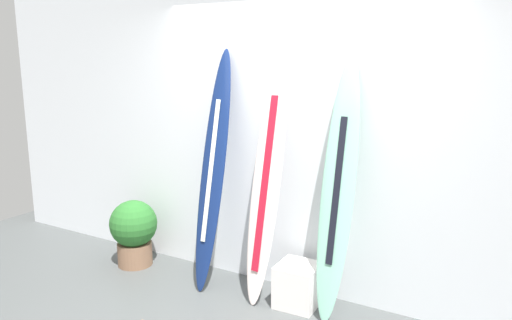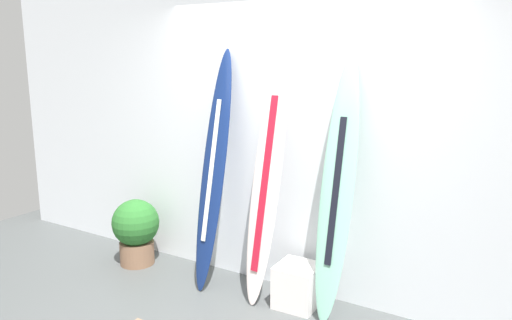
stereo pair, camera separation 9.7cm
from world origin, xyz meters
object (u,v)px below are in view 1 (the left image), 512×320
Objects in this scene: surfboard_ivory at (266,184)px; potted_plant at (134,230)px; surfboard_navy at (213,171)px; surfboard_seafoam at (338,191)px; display_block_left at (298,285)px.

potted_plant is at bearing -177.09° from surfboard_ivory.
surfboard_navy reaches higher than surfboard_seafoam.
display_block_left is at bearing 2.45° from potted_plant.
surfboard_seafoam is 3.10× the size of potted_plant.
surfboard_ivory is 1.59m from potted_plant.
display_block_left is at bearing 0.26° from surfboard_ivory.
surfboard_ivory is 0.88m from display_block_left.
surfboard_ivory is 0.98× the size of surfboard_seafoam.
surfboard_navy reaches higher than display_block_left.
display_block_left is 0.54× the size of potted_plant.
surfboard_ivory reaches higher than potted_plant.
surfboard_seafoam reaches higher than surfboard_ivory.
surfboard_navy is at bearing -179.21° from display_block_left.
surfboard_navy is 3.20× the size of potted_plant.
surfboard_ivory is at bearing 2.91° from potted_plant.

